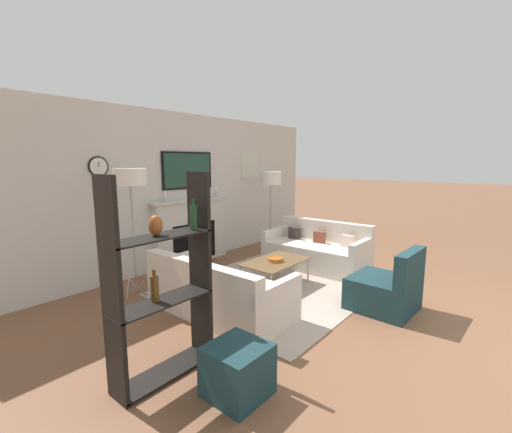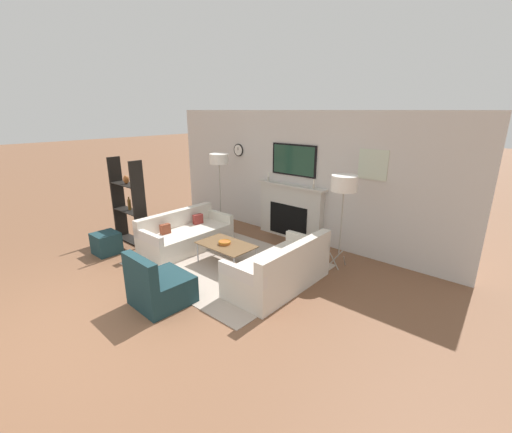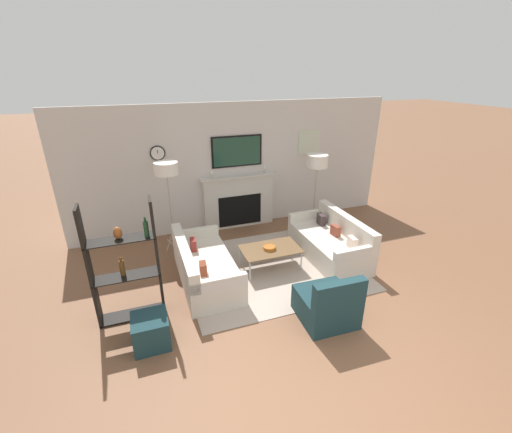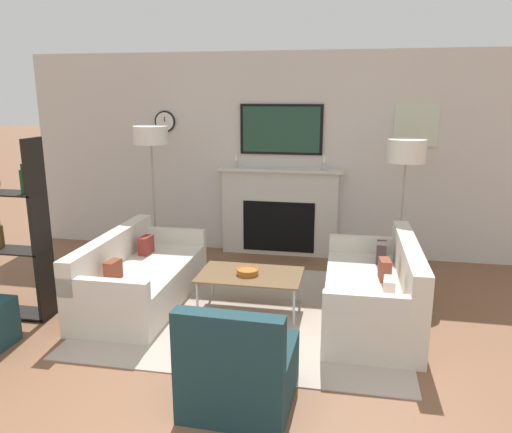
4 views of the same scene
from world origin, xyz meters
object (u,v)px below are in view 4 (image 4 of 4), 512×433
at_px(decorative_bowl, 248,271).
at_px(floor_lamp_left, 151,137).
at_px(shelf_unit, 1,232).
at_px(floor_lamp_right, 406,153).
at_px(couch_left, 140,279).
at_px(coffee_table, 250,276).
at_px(armchair, 239,370).
at_px(couch_right, 375,293).

relative_size(decorative_bowl, floor_lamp_left, 0.13).
xyz_separation_m(decorative_bowl, shelf_unit, (-2.33, -0.52, 0.43)).
distance_m(decorative_bowl, floor_lamp_right, 2.31).
relative_size(decorative_bowl, floor_lamp_right, 0.13).
height_order(couch_left, floor_lamp_right, floor_lamp_right).
distance_m(couch_left, floor_lamp_left, 1.91).
height_order(floor_lamp_right, shelf_unit, shelf_unit).
height_order(couch_left, coffee_table, couch_left).
relative_size(couch_left, floor_lamp_right, 1.10).
bearing_deg(armchair, coffee_table, 98.63).
distance_m(decorative_bowl, shelf_unit, 2.42).
bearing_deg(decorative_bowl, couch_right, 0.73).
bearing_deg(floor_lamp_left, floor_lamp_right, -0.00).
xyz_separation_m(armchair, floor_lamp_right, (1.32, 2.85, 1.24)).
bearing_deg(couch_left, armchair, -47.43).
height_order(armchair, coffee_table, armchair).
relative_size(couch_left, decorative_bowl, 8.16).
bearing_deg(floor_lamp_left, couch_left, -75.45).
bearing_deg(coffee_table, floor_lamp_right, 39.54).
relative_size(couch_right, shelf_unit, 1.01).
height_order(decorative_bowl, shelf_unit, shelf_unit).
height_order(decorative_bowl, floor_lamp_left, floor_lamp_left).
distance_m(coffee_table, decorative_bowl, 0.06).
relative_size(coffee_table, shelf_unit, 0.58).
bearing_deg(coffee_table, couch_right, 0.05).
relative_size(armchair, decorative_bowl, 3.62).
bearing_deg(armchair, floor_lamp_left, 121.84).
relative_size(couch_left, couch_right, 1.03).
relative_size(floor_lamp_right, shelf_unit, 0.94).
bearing_deg(armchair, decorative_bowl, 99.62).
relative_size(couch_right, floor_lamp_left, 1.00).
distance_m(couch_right, floor_lamp_left, 3.32).
height_order(coffee_table, floor_lamp_right, floor_lamp_right).
xyz_separation_m(couch_right, floor_lamp_left, (-2.76, 1.28, 1.34)).
xyz_separation_m(coffee_table, floor_lamp_left, (-1.53, 1.29, 1.25)).
bearing_deg(shelf_unit, floor_lamp_left, 65.66).
height_order(floor_lamp_left, shelf_unit, shelf_unit).
distance_m(couch_left, coffee_table, 1.20).
height_order(couch_right, coffee_table, couch_right).
bearing_deg(couch_left, decorative_bowl, -0.74).
height_order(couch_right, shelf_unit, shelf_unit).
height_order(decorative_bowl, floor_lamp_right, floor_lamp_right).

